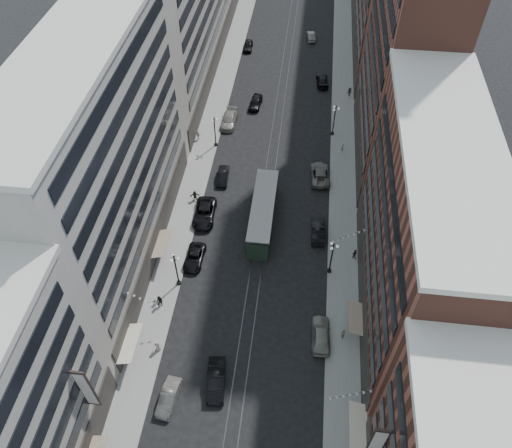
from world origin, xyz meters
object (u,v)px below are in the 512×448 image
at_px(streetcar, 263,214).
at_px(car_5, 216,380).
at_px(car_extra_0, 223,176).
at_px(lamppost_sw_mid, 215,130).
at_px(lamppost_se_far, 332,257).
at_px(car_9, 248,46).
at_px(car_7, 204,213).
at_px(pedestrian_5, 195,195).
at_px(car_14, 311,36).
at_px(car_13, 256,102).
at_px(car_2, 194,257).
at_px(pedestrian_2, 160,301).
at_px(car_10, 318,231).
at_px(pedestrian_9, 350,92).
at_px(pedestrian_7, 355,254).
at_px(car_1, 168,397).
at_px(car_8, 229,120).
at_px(car_12, 322,80).
at_px(pedestrian_6, 198,135).
at_px(lamppost_se_mid, 334,119).
at_px(pedestrian_1, 158,346).
at_px(pedestrian_8, 342,148).
at_px(car_11, 320,174).
at_px(pedestrian_4, 343,334).
at_px(lamppost_sw_far, 176,269).
at_px(car_4, 321,334).

xyz_separation_m(streetcar, car_5, (-2.42, -23.62, -0.87)).
bearing_deg(car_extra_0, lamppost_sw_mid, 104.50).
height_order(lamppost_se_far, car_9, lamppost_se_far).
bearing_deg(car_7, lamppost_se_far, -25.82).
height_order(lamppost_se_far, pedestrian_5, lamppost_se_far).
relative_size(car_14, pedestrian_5, 2.69).
relative_size(car_13, pedestrian_5, 2.98).
relative_size(car_2, pedestrian_2, 2.81).
relative_size(car_9, car_10, 0.88).
bearing_deg(pedestrian_9, lamppost_se_far, -109.99).
relative_size(car_7, pedestrian_7, 3.99).
relative_size(pedestrian_2, car_7, 0.28).
bearing_deg(car_1, car_8, 97.34).
distance_m(car_12, pedestrian_6, 26.88).
relative_size(lamppost_se_mid, car_1, 1.24).
relative_size(pedestrian_7, pedestrian_9, 0.94).
bearing_deg(car_5, pedestrian_7, 45.01).
distance_m(streetcar, car_2, 11.08).
height_order(pedestrian_1, car_7, pedestrian_1).
height_order(car_14, pedestrian_5, pedestrian_5).
relative_size(pedestrian_6, pedestrian_7, 1.02).
bearing_deg(pedestrian_8, lamppost_se_far, 50.72).
distance_m(lamppost_se_far, car_11, 17.65).
bearing_deg(pedestrian_2, streetcar, 72.21).
relative_size(car_10, car_11, 0.83).
relative_size(pedestrian_1, car_14, 0.38).
distance_m(car_5, car_extra_0, 31.85).
height_order(car_7, car_8, car_7).
xyz_separation_m(lamppost_se_mid, pedestrian_4, (1.64, -37.25, -2.10)).
relative_size(lamppost_sw_far, car_4, 1.07).
height_order(lamppost_se_far, car_5, lamppost_se_far).
bearing_deg(car_12, pedestrian_9, 138.52).
bearing_deg(lamppost_sw_mid, car_7, -85.94).
distance_m(car_8, pedestrian_8, 19.41).
height_order(car_2, car_12, car_12).
bearing_deg(pedestrian_2, car_13, 99.18).
bearing_deg(pedestrian_9, pedestrian_7, -105.41).
xyz_separation_m(streetcar, car_8, (-7.98, 21.58, -0.89)).
xyz_separation_m(streetcar, pedestrian_1, (-9.50, -20.49, -0.76)).
height_order(car_8, car_14, car_8).
xyz_separation_m(car_9, car_10, (15.52, -47.75, 0.07)).
height_order(car_8, pedestrian_8, pedestrian_8).
relative_size(car_1, pedestrian_9, 2.76).
bearing_deg(car_5, car_8, 90.18).
bearing_deg(car_12, car_8, 37.03).
bearing_deg(car_10, lamppost_sw_far, 29.11).
relative_size(car_8, car_13, 1.21).
bearing_deg(streetcar, car_8, 110.31).
xyz_separation_m(car_7, car_10, (15.66, -1.38, -0.05)).
distance_m(lamppost_sw_mid, pedestrian_5, 12.60).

